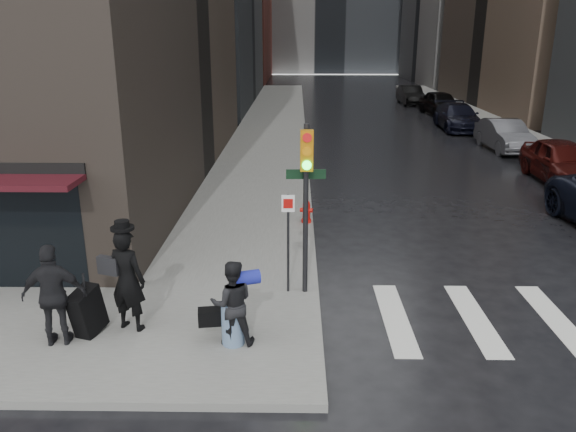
# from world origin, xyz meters

# --- Properties ---
(ground) EXTENTS (140.00, 140.00, 0.00)m
(ground) POSITION_xyz_m (0.00, 0.00, 0.00)
(ground) COLOR black
(ground) RESTS_ON ground
(sidewalk_left) EXTENTS (4.00, 50.00, 0.15)m
(sidewalk_left) POSITION_xyz_m (0.00, 27.00, 0.07)
(sidewalk_left) COLOR slate
(sidewalk_left) RESTS_ON ground
(sidewalk_right) EXTENTS (3.00, 50.00, 0.15)m
(sidewalk_right) POSITION_xyz_m (13.50, 27.00, 0.07)
(sidewalk_right) COLOR slate
(sidewalk_right) RESTS_ON ground
(man_overcoat) EXTENTS (1.40, 1.00, 2.17)m
(man_overcoat) POSITION_xyz_m (-1.73, 0.21, 1.06)
(man_overcoat) COLOR black
(man_overcoat) RESTS_ON ground
(man_jeans) EXTENTS (1.15, 0.71, 1.58)m
(man_jeans) POSITION_xyz_m (0.38, -0.26, 0.94)
(man_jeans) COLOR black
(man_jeans) RESTS_ON ground
(man_greycoat) EXTENTS (1.15, 0.60, 1.88)m
(man_greycoat) POSITION_xyz_m (-2.71, -0.31, 1.09)
(man_greycoat) COLOR black
(man_greycoat) RESTS_ON ground
(traffic_light) EXTENTS (0.90, 0.42, 3.60)m
(traffic_light) POSITION_xyz_m (1.67, 1.82, 2.48)
(traffic_light) COLOR black
(traffic_light) RESTS_ON ground
(fire_hydrant) EXTENTS (0.39, 0.30, 0.68)m
(fire_hydrant) POSITION_xyz_m (1.80, 6.53, 0.45)
(fire_hydrant) COLOR #B8100B
(fire_hydrant) RESTS_ON ground
(parked_car_1) EXTENTS (2.06, 4.82, 1.63)m
(parked_car_1) POSITION_xyz_m (11.58, 11.90, 0.81)
(parked_car_1) COLOR #3D0E0C
(parked_car_1) RESTS_ON ground
(parked_car_2) EXTENTS (1.70, 4.51, 1.47)m
(parked_car_2) POSITION_xyz_m (11.59, 18.09, 0.74)
(parked_car_2) COLOR #525257
(parked_car_2) RESTS_ON ground
(parked_car_3) EXTENTS (2.24, 5.23, 1.50)m
(parked_car_3) POSITION_xyz_m (11.00, 24.29, 0.75)
(parked_car_3) COLOR black
(parked_car_3) RESTS_ON ground
(parked_car_4) EXTENTS (2.42, 4.99, 1.64)m
(parked_car_4) POSITION_xyz_m (11.47, 30.48, 0.82)
(parked_car_4) COLOR black
(parked_car_4) RESTS_ON ground
(parked_car_5) EXTENTS (1.62, 4.48, 1.47)m
(parked_car_5) POSITION_xyz_m (10.60, 36.68, 0.73)
(parked_car_5) COLOR black
(parked_car_5) RESTS_ON ground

